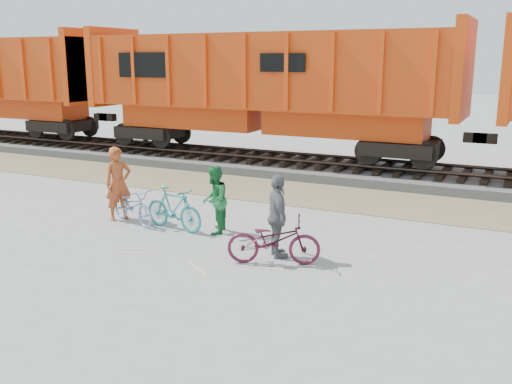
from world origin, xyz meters
TOP-DOWN VIEW (x-y plane):
  - ground at (0.00, 0.00)m, footprint 120.00×120.00m
  - gravel_strip at (0.00, 5.50)m, footprint 120.00×3.00m
  - ballast_bed at (0.00, 9.00)m, footprint 120.00×4.00m
  - track at (0.00, 9.00)m, footprint 120.00×2.60m
  - hopper_car_center at (-2.61, 9.00)m, footprint 14.00×3.13m
  - bicycle_blue at (-2.29, 0.80)m, footprint 1.76×1.12m
  - bicycle_teal at (-1.06, 0.77)m, footprint 1.76×0.75m
  - bicycle_maroon at (2.01, -0.30)m, footprint 1.94×1.27m
  - person_solo at (-2.79, 0.90)m, footprint 0.72×0.80m
  - person_man at (-0.06, 0.97)m, footprint 0.80×0.91m
  - person_woman at (1.91, 0.10)m, footprint 0.94×1.05m

SIDE VIEW (x-z plane):
  - ground at x=0.00m, z-range 0.00..0.00m
  - gravel_strip at x=0.00m, z-range 0.00..0.02m
  - ballast_bed at x=0.00m, z-range 0.00..0.30m
  - bicycle_blue at x=-2.29m, z-range 0.00..0.88m
  - track at x=0.00m, z-range 0.35..0.59m
  - bicycle_maroon at x=2.01m, z-range 0.00..0.96m
  - bicycle_teal at x=-1.06m, z-range 0.00..1.03m
  - person_man at x=-0.06m, z-range 0.00..1.58m
  - person_woman at x=1.91m, z-range 0.00..1.71m
  - person_solo at x=-2.79m, z-range 0.00..1.85m
  - hopper_car_center at x=-2.61m, z-range 0.68..5.33m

